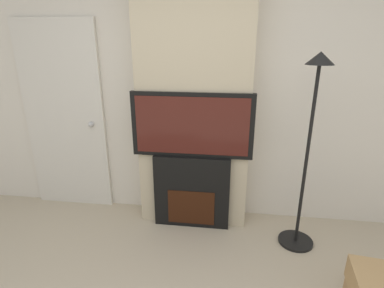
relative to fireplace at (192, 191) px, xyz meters
The scene contains 6 objects.
wall_back 1.02m from the fireplace, 90.00° to the left, with size 6.00×0.06×2.70m.
chimney_breast 0.98m from the fireplace, 90.00° to the left, with size 1.09×0.28×2.70m.
fireplace is the anchor object (origin of this frame).
television 0.70m from the fireplace, 90.00° to the right, with size 1.17×0.07×0.63m.
floor_lamp 1.26m from the fireplace, ahead, with size 0.32×0.32×1.76m.
entry_door 1.60m from the fireplace, 169.88° to the left, with size 0.90×0.09×2.06m.
Camera 1 is at (0.37, -0.99, 1.85)m, focal length 28.00 mm.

